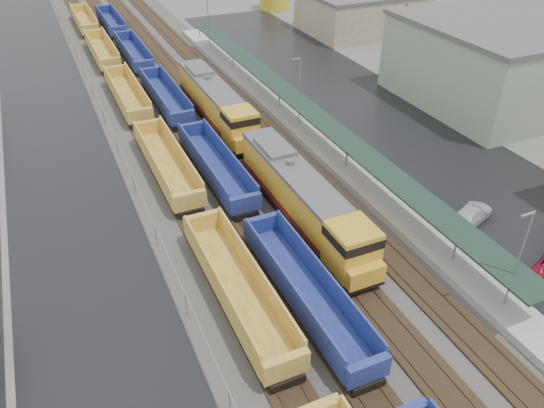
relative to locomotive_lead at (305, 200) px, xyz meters
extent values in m
cube|color=#302D2B|center=(-2.00, 26.01, -2.37)|extent=(20.00, 160.00, 0.08)
cube|color=black|center=(-8.00, 26.01, -2.25)|extent=(2.60, 160.00, 0.15)
cube|color=#473326|center=(-8.72, 26.01, -2.14)|extent=(0.08, 160.00, 0.07)
cube|color=#473326|center=(-7.28, 26.01, -2.14)|extent=(0.08, 160.00, 0.07)
cube|color=black|center=(-4.00, 26.01, -2.25)|extent=(2.60, 160.00, 0.15)
cube|color=#473326|center=(-4.72, 26.01, -2.14)|extent=(0.08, 160.00, 0.07)
cube|color=#473326|center=(-3.28, 26.01, -2.14)|extent=(0.08, 160.00, 0.07)
cube|color=black|center=(0.00, 26.01, -2.25)|extent=(2.60, 160.00, 0.15)
cube|color=#473326|center=(-0.72, 26.01, -2.14)|extent=(0.08, 160.00, 0.07)
cube|color=#473326|center=(0.72, 26.01, -2.14)|extent=(0.08, 160.00, 0.07)
cube|color=black|center=(4.00, 26.01, -2.25)|extent=(2.60, 160.00, 0.15)
cube|color=#473326|center=(3.28, 26.01, -2.14)|extent=(0.08, 160.00, 0.07)
cube|color=#473326|center=(4.72, 26.01, -2.14)|extent=(0.08, 160.00, 0.07)
cube|color=black|center=(-17.00, 26.01, -2.40)|extent=(10.00, 160.00, 0.02)
cube|color=black|center=(17.00, 16.01, -2.40)|extent=(16.00, 100.00, 0.02)
cube|color=#9E9B93|center=(7.50, 16.01, -2.06)|extent=(3.00, 80.00, 0.70)
cylinder|color=gray|center=(7.50, -8.99, -0.51)|extent=(0.16, 0.16, 2.40)
cylinder|color=gray|center=(7.50, 6.01, -0.51)|extent=(0.16, 0.16, 2.40)
cylinder|color=gray|center=(7.50, 21.01, -0.51)|extent=(0.16, 0.16, 2.40)
cylinder|color=gray|center=(7.50, 36.01, -0.51)|extent=(0.16, 0.16, 2.40)
cylinder|color=gray|center=(7.50, 51.01, -0.51)|extent=(0.16, 0.16, 2.40)
cube|color=#192E22|center=(7.50, 16.01, 0.79)|extent=(2.60, 65.00, 0.15)
cylinder|color=gray|center=(7.50, -13.99, 1.59)|extent=(0.12, 0.12, 8.00)
cube|color=gray|center=(7.00, -13.99, 5.49)|extent=(1.00, 0.15, 0.12)
cylinder|color=gray|center=(7.50, 16.01, 1.59)|extent=(0.12, 0.12, 8.00)
cube|color=gray|center=(7.00, 16.01, 5.49)|extent=(1.00, 0.15, 0.12)
cylinder|color=gray|center=(7.50, 46.01, 1.59)|extent=(0.12, 0.12, 8.00)
cylinder|color=gray|center=(-11.50, -13.99, -1.41)|extent=(0.08, 0.08, 2.00)
cylinder|color=gray|center=(-11.50, -5.99, -1.41)|extent=(0.08, 0.08, 2.00)
cylinder|color=gray|center=(-11.50, 2.01, -1.41)|extent=(0.08, 0.08, 2.00)
cylinder|color=gray|center=(-11.50, 10.01, -1.41)|extent=(0.08, 0.08, 2.00)
cylinder|color=gray|center=(-11.50, 18.01, -1.41)|extent=(0.08, 0.08, 2.00)
cylinder|color=gray|center=(-11.50, 26.01, -1.41)|extent=(0.08, 0.08, 2.00)
cylinder|color=gray|center=(-11.50, 34.01, -1.41)|extent=(0.08, 0.08, 2.00)
cylinder|color=gray|center=(-11.50, 42.01, -1.41)|extent=(0.08, 0.08, 2.00)
cylinder|color=gray|center=(-11.50, 50.01, -1.41)|extent=(0.08, 0.08, 2.00)
cylinder|color=gray|center=(-11.50, 58.01, -1.41)|extent=(0.08, 0.08, 2.00)
cylinder|color=gray|center=(-11.50, 66.01, -1.41)|extent=(0.08, 0.08, 2.00)
cylinder|color=gray|center=(-11.50, 74.01, -1.41)|extent=(0.08, 0.08, 2.00)
cylinder|color=gray|center=(-11.50, 82.01, -1.41)|extent=(0.08, 0.08, 2.00)
cube|color=gray|center=(-11.50, 26.01, -0.41)|extent=(0.05, 160.00, 0.05)
cube|color=gray|center=(38.00, 14.01, 2.09)|extent=(30.00, 20.00, 9.00)
cube|color=#59595B|center=(38.00, 14.01, 6.84)|extent=(30.60, 20.40, 0.50)
cube|color=gray|center=(34.00, 46.01, 0.59)|extent=(18.00, 14.00, 6.00)
cylinder|color=#332316|center=(26.00, 24.01, -0.91)|extent=(0.50, 0.50, 3.00)
cone|color=black|center=(26.00, 24.01, 4.09)|extent=(4.40, 4.40, 7.00)
cube|color=black|center=(0.00, 0.70, -1.56)|extent=(2.98, 19.84, 0.40)
cube|color=#BB791B|center=(0.00, 1.70, 0.13)|extent=(2.78, 15.87, 2.98)
cube|color=#BB791B|center=(0.00, -7.03, 0.32)|extent=(2.98, 3.17, 3.37)
cube|color=black|center=(0.00, -7.03, 1.32)|extent=(3.03, 3.22, 0.69)
cube|color=#BB791B|center=(0.00, -8.82, -0.67)|extent=(2.78, 0.99, 1.39)
cube|color=#59595B|center=(0.00, 1.70, 1.71)|extent=(2.83, 15.87, 0.35)
cube|color=maroon|center=(-1.41, 1.70, -1.06)|extent=(0.04, 15.87, 0.35)
cube|color=maroon|center=(1.41, 1.70, -1.06)|extent=(0.04, 15.87, 0.35)
cube|color=black|center=(0.00, 0.70, -1.96)|extent=(2.18, 5.95, 0.60)
cube|color=black|center=(0.00, -6.24, -1.86)|extent=(2.38, 3.97, 0.50)
cube|color=black|center=(0.00, 7.65, -1.86)|extent=(2.38, 3.97, 0.50)
cylinder|color=#59595B|center=(0.00, 2.69, 2.01)|extent=(0.69, 0.69, 0.50)
cube|color=#59595B|center=(0.00, 5.66, 1.96)|extent=(2.38, 3.97, 0.50)
cube|color=black|center=(0.00, 21.70, -1.56)|extent=(2.98, 19.84, 0.40)
cube|color=#BB791B|center=(0.00, 22.70, 0.13)|extent=(2.78, 15.87, 2.98)
cube|color=#BB791B|center=(0.00, 13.97, 0.32)|extent=(2.98, 3.17, 3.37)
cube|color=black|center=(0.00, 13.97, 1.32)|extent=(3.03, 3.22, 0.69)
cube|color=#BB791B|center=(0.00, 12.18, -0.67)|extent=(2.78, 0.99, 1.39)
cube|color=#59595B|center=(0.00, 22.70, 1.71)|extent=(2.83, 15.87, 0.35)
cube|color=maroon|center=(-1.41, 22.70, -1.06)|extent=(0.04, 15.87, 0.35)
cube|color=maroon|center=(1.41, 22.70, -1.06)|extent=(0.04, 15.87, 0.35)
cube|color=black|center=(0.00, 21.70, -1.96)|extent=(2.18, 5.95, 0.60)
cube|color=black|center=(0.00, 14.76, -1.86)|extent=(2.38, 3.97, 0.50)
cube|color=black|center=(0.00, 28.65, -1.86)|extent=(2.38, 3.97, 0.50)
cylinder|color=#59595B|center=(0.00, 23.69, 2.01)|extent=(0.69, 0.69, 0.50)
cube|color=#59595B|center=(0.00, 26.66, 1.96)|extent=(2.38, 3.97, 0.50)
cube|color=#A56B2D|center=(-8.00, -6.00, -1.51)|extent=(2.80, 14.46, 0.27)
cube|color=#A56B2D|center=(-9.35, -6.00, -0.54)|extent=(0.16, 14.46, 1.94)
cube|color=#A56B2D|center=(-6.65, -6.00, -0.54)|extent=(0.16, 14.46, 1.94)
cube|color=#A56B2D|center=(-8.00, -13.45, -0.76)|extent=(2.80, 0.54, 1.51)
cube|color=#A56B2D|center=(-8.00, 1.45, -0.76)|extent=(2.80, 0.54, 1.51)
cube|color=black|center=(-8.00, -12.69, -1.84)|extent=(2.16, 2.37, 0.54)
cube|color=black|center=(-8.00, 0.69, -1.84)|extent=(2.16, 2.37, 0.54)
cube|color=#A56B2D|center=(-8.00, 12.23, -1.51)|extent=(2.80, 14.46, 0.27)
cube|color=#A56B2D|center=(-9.35, 12.23, -0.54)|extent=(0.16, 14.46, 1.94)
cube|color=#A56B2D|center=(-6.65, 12.23, -0.54)|extent=(0.16, 14.46, 1.94)
cube|color=#A56B2D|center=(-8.00, 4.79, -0.76)|extent=(2.80, 0.54, 1.51)
cube|color=#A56B2D|center=(-8.00, 19.68, -0.76)|extent=(2.80, 0.54, 1.51)
cube|color=black|center=(-8.00, 5.54, -1.84)|extent=(2.16, 2.37, 0.54)
cube|color=black|center=(-8.00, 18.93, -1.84)|extent=(2.16, 2.37, 0.54)
cube|color=#A56B2D|center=(-8.00, 30.47, -1.51)|extent=(2.80, 14.46, 0.27)
cube|color=#A56B2D|center=(-9.35, 30.47, -0.54)|extent=(0.16, 14.46, 1.94)
cube|color=#A56B2D|center=(-6.65, 30.47, -0.54)|extent=(0.16, 14.46, 1.94)
cube|color=#A56B2D|center=(-8.00, 23.02, -0.76)|extent=(2.80, 0.54, 1.51)
cube|color=#A56B2D|center=(-8.00, 37.92, -0.76)|extent=(2.80, 0.54, 1.51)
cube|color=black|center=(-8.00, 23.78, -1.84)|extent=(2.16, 2.37, 0.54)
cube|color=black|center=(-8.00, 37.16, -1.84)|extent=(2.16, 2.37, 0.54)
cube|color=#A56B2D|center=(-8.00, 48.71, -1.51)|extent=(2.80, 14.46, 0.27)
cube|color=#A56B2D|center=(-9.35, 48.71, -0.54)|extent=(0.16, 14.46, 1.94)
cube|color=#A56B2D|center=(-6.65, 48.71, -0.54)|extent=(0.16, 14.46, 1.94)
cube|color=#A56B2D|center=(-8.00, 41.26, -0.76)|extent=(2.80, 0.54, 1.51)
cube|color=#A56B2D|center=(-8.00, 56.15, -0.76)|extent=(2.80, 0.54, 1.51)
cube|color=black|center=(-8.00, 42.01, -1.84)|extent=(2.16, 2.37, 0.54)
cube|color=black|center=(-8.00, 55.40, -1.84)|extent=(2.16, 2.37, 0.54)
cube|color=#A56B2D|center=(-8.00, 66.94, -1.51)|extent=(2.80, 14.46, 0.27)
cube|color=#A56B2D|center=(-9.35, 66.94, -0.54)|extent=(0.16, 14.46, 1.94)
cube|color=#A56B2D|center=(-6.65, 66.94, -0.54)|extent=(0.16, 14.46, 1.94)
cube|color=#A56B2D|center=(-8.00, 59.49, -0.76)|extent=(2.80, 0.54, 1.51)
cube|color=#A56B2D|center=(-8.00, 74.39, -0.76)|extent=(2.80, 0.54, 1.51)
cube|color=black|center=(-8.00, 60.25, -1.84)|extent=(2.16, 2.37, 0.54)
cube|color=black|center=(-8.00, 73.63, -1.84)|extent=(2.16, 2.37, 0.54)
cube|color=navy|center=(-4.00, -8.06, -1.53)|extent=(2.70, 14.46, 0.26)
cube|color=navy|center=(-5.30, -8.06, -0.60)|extent=(0.16, 14.46, 1.87)
cube|color=navy|center=(-2.70, -8.06, -0.60)|extent=(0.16, 14.46, 1.87)
cube|color=navy|center=(-4.00, -15.50, -0.81)|extent=(2.70, 0.52, 1.45)
cube|color=navy|center=(-4.00, -0.62, -0.81)|extent=(2.70, 0.52, 1.45)
cube|color=black|center=(-4.00, -14.77, -1.85)|extent=(2.08, 2.28, 0.52)
cube|color=black|center=(-4.00, -1.35, -1.85)|extent=(2.08, 2.28, 0.52)
cube|color=navy|center=(-4.00, 10.03, -1.53)|extent=(2.70, 14.46, 0.26)
cube|color=navy|center=(-5.30, 10.03, -0.60)|extent=(0.16, 14.46, 1.87)
cube|color=navy|center=(-2.70, 10.03, -0.60)|extent=(0.16, 14.46, 1.87)
cube|color=navy|center=(-4.00, 2.59, -0.81)|extent=(2.70, 0.52, 1.45)
cube|color=navy|center=(-4.00, 17.47, -0.81)|extent=(2.70, 0.52, 1.45)
cube|color=black|center=(-4.00, 3.32, -1.85)|extent=(2.08, 2.28, 0.52)
cube|color=black|center=(-4.00, 16.74, -1.85)|extent=(2.08, 2.28, 0.52)
cube|color=navy|center=(-4.00, 28.13, -1.53)|extent=(2.70, 14.46, 0.26)
cube|color=navy|center=(-5.30, 28.13, -0.60)|extent=(0.16, 14.46, 1.87)
cube|color=navy|center=(-2.70, 28.13, -0.60)|extent=(0.16, 14.46, 1.87)
cube|color=navy|center=(-4.00, 20.69, -0.81)|extent=(2.70, 0.52, 1.45)
cube|color=navy|center=(-4.00, 35.57, -0.81)|extent=(2.70, 0.52, 1.45)
cube|color=black|center=(-4.00, 21.42, -1.85)|extent=(2.08, 2.28, 0.52)
cube|color=black|center=(-4.00, 34.84, -1.85)|extent=(2.08, 2.28, 0.52)
cube|color=navy|center=(-4.00, 46.22, -1.53)|extent=(2.70, 14.46, 0.26)
cube|color=navy|center=(-5.30, 46.22, -0.60)|extent=(0.16, 14.46, 1.87)
cube|color=navy|center=(-2.70, 46.22, -0.60)|extent=(0.16, 14.46, 1.87)
cube|color=navy|center=(-4.00, 38.79, -0.81)|extent=(2.70, 0.52, 1.45)
cube|color=navy|center=(-4.00, 53.66, -0.81)|extent=(2.70, 0.52, 1.45)
cube|color=black|center=(-4.00, 39.51, -1.85)|extent=(2.08, 2.28, 0.52)
cube|color=black|center=(-4.00, 52.93, -1.85)|extent=(2.08, 2.28, 0.52)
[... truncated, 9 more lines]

